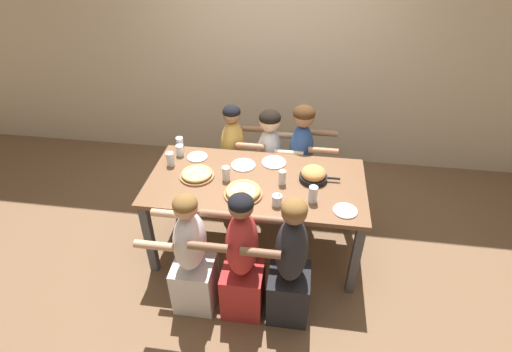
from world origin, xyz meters
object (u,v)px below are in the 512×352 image
Objects in this scene: empty_plate_d at (197,157)px; drinking_glass_c at (170,160)px; drinking_glass_a at (180,151)px; pizza_board_second at (243,192)px; drinking_glass_b at (282,178)px; drinking_glass_d at (226,174)px; empty_plate_a at (274,162)px; skillet_bowl at (314,175)px; cocktail_glass_blue at (277,201)px; drinking_glass_e at (313,195)px; drinking_glass_f at (180,145)px; diner_far_center at (269,163)px; diner_near_midright at (290,267)px; diner_far_midright at (301,163)px; pizza_board_main at (197,174)px; diner_far_midleft at (234,161)px; empty_plate_c at (345,211)px; diner_near_midleft at (192,258)px; empty_plate_b at (243,165)px.

empty_plate_d is 0.26m from drinking_glass_c.
drinking_glass_c reaches higher than drinking_glass_a.
drinking_glass_b reaches higher than pizza_board_second.
empty_plate_a is at bearing 39.49° from drinking_glass_d.
skillet_bowl is 3.01× the size of cocktail_glass_blue.
cocktail_glass_blue is (0.08, -0.59, 0.04)m from empty_plate_a.
drinking_glass_e is at bearing -89.89° from skillet_bowl.
drinking_glass_d is 0.93× the size of drinking_glass_f.
pizza_board_second is at bearing -25.44° from drinking_glass_c.
drinking_glass_c is 1.06m from diner_far_center.
empty_plate_a is at bearing 13.12° from diner_near_midright.
diner_far_midright is at bearing 25.30° from drinking_glass_c.
pizza_board_main is 2.18× the size of drinking_glass_f.
drinking_glass_e is 0.12× the size of diner_far_midleft.
drinking_glass_f is at bearing 155.67° from empty_plate_c.
diner_near_midleft is at bearing -118.47° from empty_plate_a.
drinking_glass_b is 0.79m from diner_far_center.
empty_plate_b is 0.66m from drinking_glass_f.
pizza_board_main is 2.36× the size of drinking_glass_c.
cocktail_glass_blue is 0.10× the size of diner_near_midleft.
drinking_glass_b is 0.48m from drinking_glass_d.
empty_plate_b is 1.89× the size of cocktail_glass_blue.
empty_plate_a is 1.04m from diner_near_midright.
drinking_glass_a is (-0.62, 0.10, 0.04)m from empty_plate_b.
diner_far_midright is at bearing 63.65° from pizza_board_second.
pizza_board_second is 0.82m from empty_plate_c.
diner_near_midleft is at bearing -80.73° from pizza_board_main.
drinking_glass_d reaches higher than empty_plate_b.
drinking_glass_c reaches higher than empty_plate_c.
pizza_board_main is 0.26m from drinking_glass_d.
empty_plate_a is at bearing -28.47° from diner_near_midleft.
diner_far_midleft reaches higher than diner_near_midleft.
drinking_glass_e is at bearing -11.30° from pizza_board_main.
cocktail_glass_blue is at bearing 28.82° from diner_far_midleft.
diner_far_center is (0.12, 0.89, -0.30)m from pizza_board_second.
pizza_board_second is 0.28× the size of diner_far_midleft.
drinking_glass_e is 0.13× the size of diner_near_midleft.
empty_plate_d is 1.03m from diner_near_midleft.
empty_plate_a and empty_plate_b have the same top height.
cocktail_glass_blue is 1.09m from drinking_glass_c.
drinking_glass_c is 0.56m from drinking_glass_d.
skillet_bowl is at bearing 5.25° from pizza_board_main.
drinking_glass_f is (-1.27, 0.60, -0.00)m from drinking_glass_e.
pizza_board_second reaches higher than empty_plate_d.
empty_plate_d is at bearing 137.90° from drinking_glass_d.
drinking_glass_d is (0.54, -0.15, 0.00)m from drinking_glass_c.
empty_plate_a is 1.61× the size of drinking_glass_f.
drinking_glass_a is 0.94m from diner_far_center.
pizza_board_main is 0.27× the size of diner_far_center.
drinking_glass_d is at bearing 164.11° from empty_plate_c.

